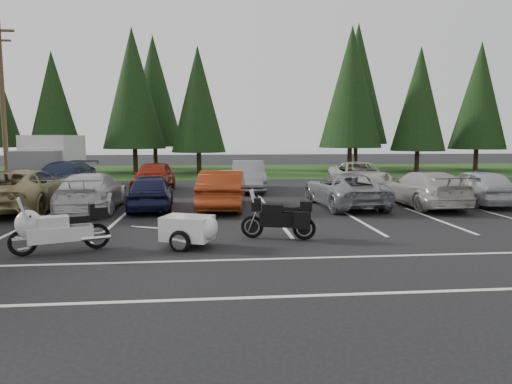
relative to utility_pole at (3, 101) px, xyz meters
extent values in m
plane|color=black|center=(10.00, -12.00, -4.70)|extent=(120.00, 120.00, 0.00)
cube|color=#1B3811|center=(10.00, 12.00, -4.69)|extent=(80.00, 16.00, 0.01)
cube|color=slate|center=(14.00, 43.00, -4.70)|extent=(70.00, 50.00, 0.02)
cylinder|color=#473321|center=(0.00, 0.00, -0.20)|extent=(0.26, 0.26, 9.00)
cube|color=silver|center=(10.00, -10.00, -4.69)|extent=(32.00, 16.00, 0.01)
cylinder|color=#332316|center=(-0.50, 9.40, -3.64)|extent=(0.36, 0.36, 2.11)
cone|color=black|center=(-0.50, 9.40, 0.58)|extent=(3.87, 3.87, 7.48)
cylinder|color=#332316|center=(5.00, 10.90, -3.39)|extent=(0.36, 0.36, 2.62)
cone|color=black|center=(5.00, 10.90, 1.84)|extent=(4.80, 4.80, 9.27)
cylinder|color=#332316|center=(10.00, 9.60, -3.57)|extent=(0.36, 0.36, 2.26)
cone|color=black|center=(10.00, 9.60, 0.94)|extent=(4.14, 4.14, 7.99)
cylinder|color=#332316|center=(22.00, 10.10, -3.35)|extent=(0.36, 0.36, 2.69)
cone|color=black|center=(22.00, 10.10, 2.02)|extent=(4.93, 4.93, 9.52)
cylinder|color=#332316|center=(27.50, 9.80, -3.53)|extent=(0.36, 0.36, 2.33)
cone|color=black|center=(27.50, 9.80, 1.12)|extent=(4.27, 4.27, 8.24)
cylinder|color=#332316|center=(33.00, 10.60, -3.46)|extent=(0.36, 0.36, 2.47)
cone|color=black|center=(33.00, 10.60, 1.48)|extent=(4.53, 4.53, 8.76)
cylinder|color=#332316|center=(6.00, 15.50, -3.34)|extent=(0.36, 0.36, 2.71)
cone|color=black|center=(6.00, 15.50, 2.08)|extent=(4.97, 4.97, 9.61)
cylinder|color=#332316|center=(24.00, 14.80, -3.20)|extent=(0.36, 0.36, 3.00)
cone|color=black|center=(24.00, 14.80, 2.80)|extent=(5.50, 5.50, 10.62)
imported|color=#958657|center=(3.83, -7.61, -3.90)|extent=(2.78, 5.80, 1.60)
imported|color=silver|center=(6.41, -7.86, -3.97)|extent=(2.23, 5.09, 1.45)
imported|color=#151736|center=(8.62, -7.80, -4.00)|extent=(1.92, 4.21, 1.40)
imported|color=maroon|center=(11.41, -7.86, -3.94)|extent=(2.07, 4.76, 1.52)
imported|color=gray|center=(16.30, -7.82, -4.02)|extent=(2.65, 5.07, 1.36)
imported|color=#ABA49D|center=(19.52, -8.09, -3.98)|extent=(2.14, 5.01, 1.44)
imported|color=#AFAFB4|center=(22.03, -7.72, -3.96)|extent=(2.07, 4.45, 1.48)
imported|color=#18213D|center=(3.61, -2.29, -3.91)|extent=(2.61, 5.59, 1.58)
imported|color=maroon|center=(8.00, -1.95, -3.92)|extent=(2.04, 4.65, 1.56)
imported|color=slate|center=(12.87, -2.03, -3.92)|extent=(1.86, 4.79, 1.55)
imported|color=#ADA89F|center=(18.82, -1.95, -3.96)|extent=(2.71, 5.42, 1.47)
camera|label=1|loc=(11.00, -25.67, -1.89)|focal=32.00mm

